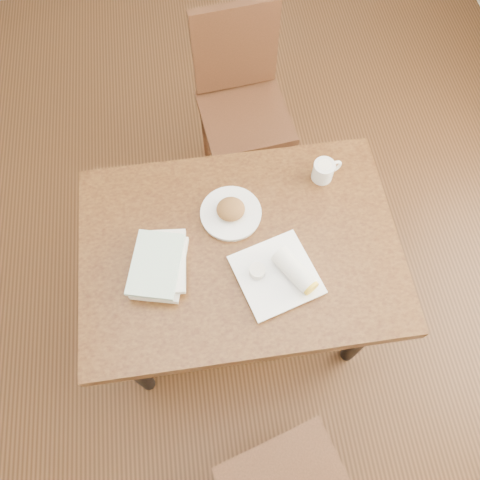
{
  "coord_description": "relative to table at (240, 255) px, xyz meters",
  "views": [
    {
      "loc": [
        -0.1,
        -0.7,
        2.28
      ],
      "look_at": [
        0.0,
        0.0,
        0.8
      ],
      "focal_mm": 35.0,
      "sensor_mm": 36.0,
      "label": 1
    }
  ],
  "objects": [
    {
      "name": "book_stack",
      "position": [
        -0.29,
        -0.05,
        0.12
      ],
      "size": [
        0.23,
        0.28,
        0.07
      ],
      "color": "white",
      "rests_on": "table"
    },
    {
      "name": "plate_burrito",
      "position": [
        0.13,
        -0.14,
        0.11
      ],
      "size": [
        0.32,
        0.32,
        0.09
      ],
      "color": "white",
      "rests_on": "table"
    },
    {
      "name": "chair_far",
      "position": [
        0.13,
        0.89,
        -0.12
      ],
      "size": [
        0.47,
        0.47,
        0.95
      ],
      "color": "#432213",
      "rests_on": "ground"
    },
    {
      "name": "table",
      "position": [
        0.0,
        0.0,
        0.0
      ],
      "size": [
        1.16,
        0.81,
        0.75
      ],
      "color": "brown",
      "rests_on": "ground"
    },
    {
      "name": "ground",
      "position": [
        0.0,
        0.0,
        -0.67
      ],
      "size": [
        4.0,
        5.0,
        0.01
      ],
      "primitive_type": "cube",
      "color": "#472814",
      "rests_on": "ground"
    },
    {
      "name": "coffee_mug",
      "position": [
        0.36,
        0.25,
        0.13
      ],
      "size": [
        0.12,
        0.08,
        0.08
      ],
      "color": "white",
      "rests_on": "table"
    },
    {
      "name": "plate_scone",
      "position": [
        -0.02,
        0.13,
        0.11
      ],
      "size": [
        0.23,
        0.23,
        0.07
      ],
      "color": "white",
      "rests_on": "table"
    },
    {
      "name": "room_walls",
      "position": [
        0.0,
        0.0,
        0.97
      ],
      "size": [
        4.02,
        5.02,
        2.8
      ],
      "color": "silver",
      "rests_on": "ground"
    }
  ]
}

